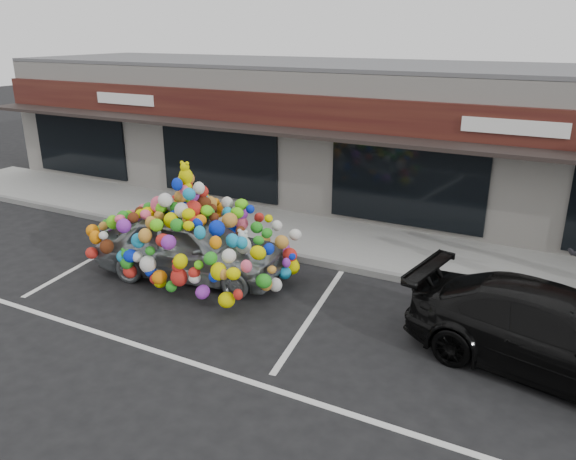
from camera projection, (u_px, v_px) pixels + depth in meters
The scene contains 9 objects.
ground at pixel (192, 289), 12.11m from camera, with size 90.00×90.00×0.00m, color black.
shop_building at pixel (345, 131), 18.41m from camera, with size 24.00×7.20×4.31m.
sidewalk at pixel (281, 231), 15.41m from camera, with size 26.00×3.00×0.15m, color gray.
kerb at pixel (252, 249), 14.17m from camera, with size 26.00×0.18×0.16m, color slate.
parking_stripe_left at pixel (91, 259), 13.69m from camera, with size 0.12×4.40×0.01m, color silver.
parking_stripe_mid at pixel (313, 314), 11.04m from camera, with size 0.12×4.40×0.01m, color silver.
lane_line at pixel (205, 367), 9.31m from camera, with size 14.00×0.12×0.01m, color silver.
toy_car at pixel (191, 239), 12.49m from camera, with size 3.10×4.83×2.66m.
black_sedan at pixel (556, 334), 8.98m from camera, with size 4.77×1.94×1.38m, color black.
Camera 1 is at (6.97, -8.72, 5.29)m, focal length 35.00 mm.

